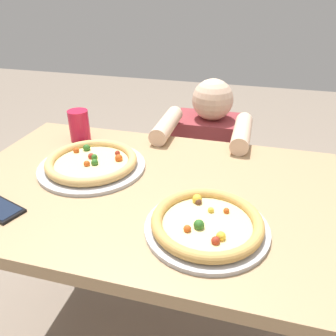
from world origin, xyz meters
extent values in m
plane|color=gray|center=(0.00, 0.00, 0.00)|extent=(8.00, 8.00, 0.00)
cube|color=tan|center=(0.00, 0.00, 0.73)|extent=(1.20, 0.77, 0.04)
cylinder|color=#826748|center=(-0.52, 0.31, 0.35)|extent=(0.07, 0.07, 0.71)
cylinder|color=#826748|center=(0.52, 0.31, 0.35)|extent=(0.07, 0.07, 0.71)
cylinder|color=#B7B7BC|center=(0.21, -0.16, 0.76)|extent=(0.32, 0.32, 0.01)
cylinder|color=#EFD68C|center=(0.21, -0.16, 0.77)|extent=(0.23, 0.23, 0.01)
torus|color=tan|center=(0.21, -0.16, 0.78)|extent=(0.29, 0.29, 0.03)
sphere|color=#2D6623|center=(0.20, -0.19, 0.78)|extent=(0.03, 0.03, 0.03)
sphere|color=#BF4C19|center=(0.17, -0.20, 0.78)|extent=(0.02, 0.02, 0.02)
sphere|color=gold|center=(0.17, -0.08, 0.78)|extent=(0.03, 0.03, 0.03)
sphere|color=gold|center=(0.22, -0.11, 0.78)|extent=(0.02, 0.02, 0.02)
sphere|color=#BF4C19|center=(0.26, -0.10, 0.78)|extent=(0.02, 0.02, 0.02)
sphere|color=maroon|center=(0.24, -0.23, 0.78)|extent=(0.02, 0.02, 0.02)
sphere|color=brown|center=(0.18, -0.08, 0.78)|extent=(0.02, 0.02, 0.02)
sphere|color=gold|center=(0.25, -0.21, 0.78)|extent=(0.02, 0.02, 0.02)
cylinder|color=#B7B7BC|center=(-0.22, 0.06, 0.76)|extent=(0.36, 0.36, 0.01)
cylinder|color=#EFD68C|center=(-0.22, 0.06, 0.77)|extent=(0.25, 0.25, 0.01)
torus|color=tan|center=(-0.22, 0.06, 0.78)|extent=(0.31, 0.31, 0.03)
sphere|color=maroon|center=(-0.23, 0.09, 0.78)|extent=(0.02, 0.02, 0.02)
sphere|color=#2D6623|center=(-0.27, 0.14, 0.78)|extent=(0.03, 0.03, 0.03)
sphere|color=#BF4C19|center=(-0.30, 0.11, 0.78)|extent=(0.02, 0.02, 0.02)
sphere|color=maroon|center=(-0.15, 0.14, 0.78)|extent=(0.02, 0.02, 0.02)
sphere|color=#2D6623|center=(-0.20, 0.05, 0.78)|extent=(0.02, 0.02, 0.02)
sphere|color=#2D6623|center=(-0.22, 0.08, 0.78)|extent=(0.02, 0.02, 0.02)
sphere|color=#BF4C19|center=(-0.22, 0.03, 0.78)|extent=(0.02, 0.02, 0.02)
sphere|color=#BF4C19|center=(-0.13, 0.10, 0.78)|extent=(0.03, 0.03, 0.03)
cylinder|color=red|center=(-0.36, 0.26, 0.81)|extent=(0.08, 0.08, 0.12)
cylinder|color=#333847|center=(0.10, 0.65, 0.23)|extent=(0.27, 0.27, 0.45)
cube|color=maroon|center=(0.10, 0.65, 0.60)|extent=(0.34, 0.22, 0.30)
sphere|color=beige|center=(0.10, 0.65, 0.83)|extent=(0.19, 0.19, 0.19)
cylinder|color=beige|center=(-0.05, 0.42, 0.79)|extent=(0.07, 0.28, 0.07)
cylinder|color=beige|center=(0.26, 0.42, 0.79)|extent=(0.07, 0.28, 0.07)
camera|label=1|loc=(0.29, -0.84, 1.31)|focal=36.06mm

